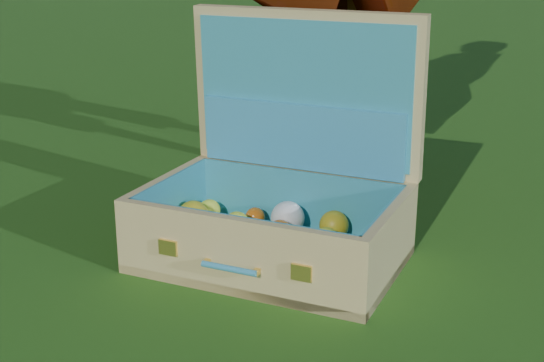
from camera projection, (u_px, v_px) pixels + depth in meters
The scene contains 2 objects.
ground at pixel (258, 288), 1.77m from camera, with size 60.00×60.00×0.00m, color #215114.
suitcase at pixel (281, 190), 1.91m from camera, with size 0.75×0.66×0.61m.
Camera 1 is at (0.07, -1.60, 0.79)m, focal length 50.00 mm.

